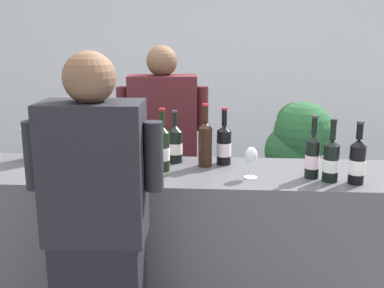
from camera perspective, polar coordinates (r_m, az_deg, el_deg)
The scene contains 14 objects.
wall_back at distance 4.99m, azimuth 1.92°, elevation 9.93°, with size 8.00×0.10×2.80m, color silver.
counter at distance 2.68m, azimuth -0.15°, elevation -13.58°, with size 2.48×0.58×1.00m, color #4C4C51.
wine_bottle_0 at distance 2.54m, azimuth 1.65°, elevation 0.24°, with size 0.08×0.08×0.35m.
wine_bottle_1 at distance 2.47m, azimuth -3.68°, elevation -0.53°, with size 0.08×0.08×0.34m.
wine_bottle_2 at distance 2.63m, azimuth -2.12°, elevation 0.01°, with size 0.09×0.09×0.30m.
wine_bottle_4 at distance 2.39m, azimuth 16.91°, elevation -1.94°, with size 0.08×0.08×0.32m.
wine_bottle_5 at distance 2.40m, azimuth 19.85°, elevation -2.02°, with size 0.08×0.08×0.32m.
wine_bottle_6 at distance 2.42m, azimuth 14.76°, elevation -1.44°, with size 0.07×0.07×0.33m.
wine_bottle_7 at distance 2.60m, azimuth 3.99°, elevation -0.12°, with size 0.08×0.08×0.32m.
wine_glass at distance 2.36m, azimuth 7.36°, elevation -1.63°, with size 0.07×0.07×0.16m.
ice_bucket at distance 2.83m, azimuth -18.58°, elevation 0.08°, with size 0.19×0.19×0.20m.
person_server at distance 3.13m, azimuth -3.55°, elevation -3.52°, with size 0.60×0.28×1.65m.
person_guest at distance 2.09m, azimuth -11.58°, elevation -12.61°, with size 0.58×0.25×1.66m.
potted_shrub at distance 3.80m, azimuth 12.56°, elevation -1.62°, with size 0.53×0.54×1.20m.
Camera 1 is at (0.16, -2.38, 1.73)m, focal length 42.88 mm.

